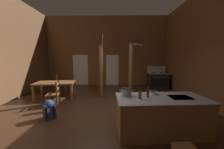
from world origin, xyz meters
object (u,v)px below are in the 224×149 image
(mixing_bowl_on_counter, at_px, (153,93))
(stove_range, at_px, (158,80))
(bottle_tall_on_counter, at_px, (148,93))
(kitchen_island, at_px, (160,115))
(dining_table, at_px, (55,84))
(ladderback_chair_by_post, at_px, (54,94))
(bottle_short_on_counter, at_px, (140,95))
(stockpot_on_counter, at_px, (126,92))
(ladderback_chair_near_window, at_px, (60,84))
(backpack, at_px, (49,109))

(mixing_bowl_on_counter, bearing_deg, stove_range, 68.45)
(bottle_tall_on_counter, bearing_deg, kitchen_island, -3.99)
(dining_table, bearing_deg, ladderback_chair_by_post, -67.54)
(bottle_tall_on_counter, bearing_deg, stove_range, 67.35)
(mixing_bowl_on_counter, relative_size, bottle_tall_on_counter, 0.84)
(mixing_bowl_on_counter, xyz_separation_m, bottle_short_on_counter, (-0.42, -0.36, 0.06))
(bottle_short_on_counter, bearing_deg, dining_table, 140.93)
(ladderback_chair_by_post, distance_m, stockpot_on_counter, 3.13)
(dining_table, height_order, bottle_short_on_counter, bottle_short_on_counter)
(stove_range, bearing_deg, bottle_short_on_counter, -114.44)
(dining_table, xyz_separation_m, mixing_bowl_on_counter, (3.72, -2.32, 0.27))
(stove_range, xyz_separation_m, bottle_tall_on_counter, (-1.88, -4.51, 0.51))
(ladderback_chair_by_post, bearing_deg, stockpot_on_counter, -31.01)
(stove_range, relative_size, ladderback_chair_near_window, 1.39)
(kitchen_island, xyz_separation_m, bottle_short_on_counter, (-0.54, -0.09, 0.54))
(kitchen_island, bearing_deg, stockpot_on_counter, 171.87)
(kitchen_island, relative_size, stove_range, 1.68)
(stockpot_on_counter, distance_m, bottle_short_on_counter, 0.36)
(bottle_tall_on_counter, bearing_deg, dining_table, 143.93)
(stove_range, bearing_deg, backpack, -139.97)
(stockpot_on_counter, relative_size, mixing_bowl_on_counter, 1.63)
(ladderback_chair_by_post, xyz_separation_m, bottle_short_on_counter, (2.94, -1.80, 0.53))
(dining_table, bearing_deg, stove_range, 19.76)
(kitchen_island, bearing_deg, backpack, 168.85)
(kitchen_island, xyz_separation_m, ladderback_chair_by_post, (-3.48, 1.71, 0.01))
(stockpot_on_counter, height_order, bottle_short_on_counter, bottle_short_on_counter)
(kitchen_island, height_order, ladderback_chair_near_window, ladderback_chair_near_window)
(kitchen_island, height_order, stove_range, stove_range)
(bottle_short_on_counter, bearing_deg, ladderback_chair_near_window, 134.03)
(bottle_tall_on_counter, bearing_deg, bottle_short_on_counter, -152.40)
(mixing_bowl_on_counter, bearing_deg, stockpot_on_counter, -168.33)
(stove_range, distance_m, stockpot_on_counter, 5.04)
(ladderback_chair_by_post, bearing_deg, backpack, -71.07)
(stove_range, distance_m, dining_table, 5.74)
(ladderback_chair_near_window, bearing_deg, dining_table, -78.41)
(kitchen_island, xyz_separation_m, stove_range, (1.56, 4.53, 0.04))
(kitchen_island, distance_m, stockpot_on_counter, 1.00)
(bottle_short_on_counter, bearing_deg, backpack, 164.63)
(bottle_tall_on_counter, height_order, bottle_short_on_counter, bottle_tall_on_counter)
(kitchen_island, distance_m, ladderback_chair_by_post, 3.88)
(stove_range, height_order, stockpot_on_counter, stove_range)
(ladderback_chair_by_post, xyz_separation_m, stockpot_on_counter, (2.65, -1.59, 0.53))
(backpack, xyz_separation_m, bottle_tall_on_counter, (2.78, -0.59, 0.67))
(stove_range, bearing_deg, ladderback_chair_by_post, -150.78)
(bottle_tall_on_counter, bearing_deg, mixing_bowl_on_counter, 51.01)
(kitchen_island, xyz_separation_m, ladderback_chair_near_window, (-4.04, 3.52, 0.01))
(dining_table, xyz_separation_m, bottle_tall_on_counter, (3.52, -2.57, 0.34))
(ladderback_chair_near_window, xyz_separation_m, backpack, (0.93, -2.91, -0.14))
(backpack, relative_size, bottle_tall_on_counter, 2.30)
(dining_table, relative_size, bottle_tall_on_counter, 6.96)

